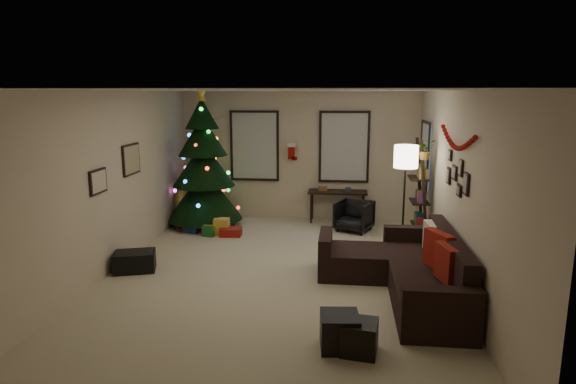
# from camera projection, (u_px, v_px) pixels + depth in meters

# --- Properties ---
(floor) EXTENTS (7.00, 7.00, 0.00)m
(floor) POSITION_uv_depth(u_px,v_px,m) (277.00, 276.00, 7.28)
(floor) COLOR #C4B795
(floor) RESTS_ON ground
(ceiling) EXTENTS (7.00, 7.00, 0.00)m
(ceiling) POSITION_uv_depth(u_px,v_px,m) (276.00, 90.00, 6.74)
(ceiling) COLOR white
(ceiling) RESTS_ON floor
(wall_back) EXTENTS (5.00, 0.00, 5.00)m
(wall_back) POSITION_uv_depth(u_px,v_px,m) (299.00, 156.00, 10.41)
(wall_back) COLOR beige
(wall_back) RESTS_ON floor
(wall_front) EXTENTS (5.00, 0.00, 5.00)m
(wall_front) POSITION_uv_depth(u_px,v_px,m) (210.00, 276.00, 3.60)
(wall_front) COLOR beige
(wall_front) RESTS_ON floor
(wall_left) EXTENTS (0.00, 7.00, 7.00)m
(wall_left) POSITION_uv_depth(u_px,v_px,m) (110.00, 183.00, 7.29)
(wall_left) COLOR beige
(wall_left) RESTS_ON floor
(wall_right) EXTENTS (0.00, 7.00, 7.00)m
(wall_right) POSITION_uv_depth(u_px,v_px,m) (456.00, 190.00, 6.72)
(wall_right) COLOR beige
(wall_right) RESTS_ON floor
(window_back_left) EXTENTS (1.05, 0.06, 1.50)m
(window_back_left) POSITION_uv_depth(u_px,v_px,m) (255.00, 146.00, 10.45)
(window_back_left) COLOR #728CB2
(window_back_left) RESTS_ON wall_back
(window_back_right) EXTENTS (1.05, 0.06, 1.50)m
(window_back_right) POSITION_uv_depth(u_px,v_px,m) (344.00, 147.00, 10.24)
(window_back_right) COLOR #728CB2
(window_back_right) RESTS_ON wall_back
(window_right_wall) EXTENTS (0.06, 0.90, 1.30)m
(window_right_wall) POSITION_uv_depth(u_px,v_px,m) (425.00, 156.00, 9.18)
(window_right_wall) COLOR #728CB2
(window_right_wall) RESTS_ON wall_right
(christmas_tree) EXTENTS (1.51, 1.51, 2.81)m
(christmas_tree) POSITION_uv_depth(u_px,v_px,m) (204.00, 169.00, 9.80)
(christmas_tree) COLOR black
(christmas_tree) RESTS_ON floor
(presents) EXTENTS (1.23, 0.89, 0.30)m
(presents) POSITION_uv_depth(u_px,v_px,m) (210.00, 226.00, 9.51)
(presents) COLOR gold
(presents) RESTS_ON floor
(sofa) EXTENTS (1.84, 2.67, 0.86)m
(sofa) POSITION_uv_depth(u_px,v_px,m) (407.00, 272.00, 6.66)
(sofa) COLOR black
(sofa) RESTS_ON floor
(pillow_red_a) EXTENTS (0.21, 0.46, 0.44)m
(pillow_red_a) POSITION_uv_depth(u_px,v_px,m) (446.00, 264.00, 5.92)
(pillow_red_a) COLOR maroon
(pillow_red_a) RESTS_ON sofa
(pillow_red_b) EXTENTS (0.33, 0.51, 0.50)m
(pillow_red_b) POSITION_uv_depth(u_px,v_px,m) (438.00, 251.00, 6.41)
(pillow_red_b) COLOR maroon
(pillow_red_b) RESTS_ON sofa
(pillow_cream) EXTENTS (0.15, 0.43, 0.43)m
(pillow_cream) POSITION_uv_depth(u_px,v_px,m) (430.00, 238.00, 7.02)
(pillow_cream) COLOR beige
(pillow_cream) RESTS_ON sofa
(ottoman_near) EXTENTS (0.44, 0.44, 0.38)m
(ottoman_near) POSITION_uv_depth(u_px,v_px,m) (340.00, 331.00, 5.18)
(ottoman_near) COLOR black
(ottoman_near) RESTS_ON floor
(ottoman_far) EXTENTS (0.41, 0.41, 0.34)m
(ottoman_far) POSITION_uv_depth(u_px,v_px,m) (359.00, 337.00, 5.09)
(ottoman_far) COLOR black
(ottoman_far) RESTS_ON floor
(desk) EXTENTS (1.22, 0.44, 0.66)m
(desk) POSITION_uv_depth(u_px,v_px,m) (338.00, 195.00, 10.20)
(desk) COLOR black
(desk) RESTS_ON floor
(desk_chair) EXTENTS (0.76, 0.74, 0.60)m
(desk_chair) POSITION_uv_depth(u_px,v_px,m) (354.00, 216.00, 9.58)
(desk_chair) COLOR black
(desk_chair) RESTS_ON floor
(bookshelf) EXTENTS (0.30, 0.55, 1.89)m
(bookshelf) POSITION_uv_depth(u_px,v_px,m) (421.00, 195.00, 8.57)
(bookshelf) COLOR black
(bookshelf) RESTS_ON floor
(potted_plant) EXTENTS (0.45, 0.40, 0.44)m
(potted_plant) POSITION_uv_depth(u_px,v_px,m) (426.00, 147.00, 8.15)
(potted_plant) COLOR #4C4C4C
(potted_plant) RESTS_ON bookshelf
(floor_lamp) EXTENTS (0.39, 0.39, 1.84)m
(floor_lamp) POSITION_uv_depth(u_px,v_px,m) (406.00, 164.00, 7.93)
(floor_lamp) COLOR black
(floor_lamp) RESTS_ON floor
(art_map) EXTENTS (0.04, 0.60, 0.50)m
(art_map) POSITION_uv_depth(u_px,v_px,m) (131.00, 159.00, 7.95)
(art_map) COLOR black
(art_map) RESTS_ON wall_left
(art_abstract) EXTENTS (0.04, 0.45, 0.35)m
(art_abstract) POSITION_uv_depth(u_px,v_px,m) (98.00, 181.00, 6.89)
(art_abstract) COLOR black
(art_abstract) RESTS_ON wall_left
(gallery) EXTENTS (0.03, 1.25, 0.54)m
(gallery) POSITION_uv_depth(u_px,v_px,m) (457.00, 175.00, 6.61)
(gallery) COLOR black
(gallery) RESTS_ON wall_right
(garland) EXTENTS (0.08, 1.90, 0.30)m
(garland) POSITION_uv_depth(u_px,v_px,m) (456.00, 139.00, 6.58)
(garland) COLOR #A5140C
(garland) RESTS_ON wall_right
(stocking_left) EXTENTS (0.20, 0.05, 0.36)m
(stocking_left) POSITION_uv_depth(u_px,v_px,m) (292.00, 151.00, 10.28)
(stocking_left) COLOR #990F0C
(stocking_left) RESTS_ON wall_back
(stocking_right) EXTENTS (0.20, 0.05, 0.36)m
(stocking_right) POSITION_uv_depth(u_px,v_px,m) (308.00, 151.00, 10.43)
(stocking_right) COLOR #990F0C
(stocking_right) RESTS_ON wall_back
(storage_bin) EXTENTS (0.69, 0.56, 0.30)m
(storage_bin) POSITION_uv_depth(u_px,v_px,m) (135.00, 261.00, 7.44)
(storage_bin) COLOR black
(storage_bin) RESTS_ON floor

